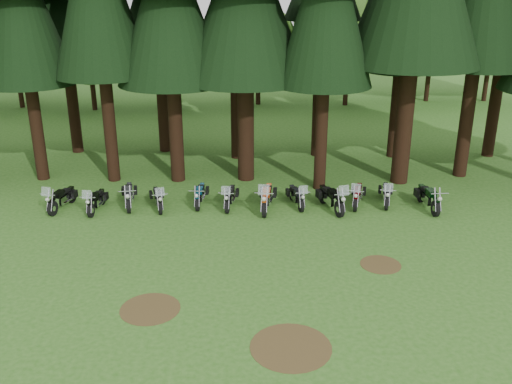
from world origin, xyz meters
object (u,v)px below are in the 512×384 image
at_px(motorcycle_9, 357,195).
at_px(motorcycle_10, 386,195).
at_px(motorcycle_7, 297,197).
at_px(motorcycle_11, 428,198).
at_px(motorcycle_3, 158,199).
at_px(motorcycle_8, 331,199).
at_px(motorcycle_0, 62,199).
at_px(motorcycle_5, 230,197).
at_px(motorcycle_6, 267,198).
at_px(motorcycle_4, 200,195).
at_px(motorcycle_2, 129,196).
at_px(motorcycle_1, 96,201).

xyz_separation_m(motorcycle_9, motorcycle_10, (1.26, 0.10, -0.01)).
xyz_separation_m(motorcycle_7, motorcycle_11, (5.52, -0.52, 0.05)).
bearing_deg(motorcycle_3, motorcycle_10, -13.10).
distance_m(motorcycle_8, motorcycle_11, 4.11).
bearing_deg(motorcycle_0, motorcycle_7, 15.33).
bearing_deg(motorcycle_5, motorcycle_6, -3.96).
distance_m(motorcycle_0, motorcycle_4, 5.80).
bearing_deg(motorcycle_4, motorcycle_6, -8.26).
height_order(motorcycle_7, motorcycle_9, motorcycle_9).
height_order(motorcycle_8, motorcycle_9, motorcycle_8).
distance_m(motorcycle_4, motorcycle_5, 1.32).
xyz_separation_m(motorcycle_4, motorcycle_11, (9.64, -0.82, 0.05)).
xyz_separation_m(motorcycle_3, motorcycle_6, (4.58, -0.29, 0.09)).
xyz_separation_m(motorcycle_0, motorcycle_2, (2.78, 0.24, 0.01)).
xyz_separation_m(motorcycle_9, motorcycle_11, (2.90, -0.51, 0.03)).
bearing_deg(motorcycle_8, motorcycle_11, -16.24).
xyz_separation_m(motorcycle_4, motorcycle_6, (2.83, -0.66, 0.09)).
bearing_deg(motorcycle_9, motorcycle_6, -157.91).
bearing_deg(motorcycle_7, motorcycle_5, 169.88).
relative_size(motorcycle_1, motorcycle_11, 0.89).
bearing_deg(motorcycle_6, motorcycle_2, -176.64).
xyz_separation_m(motorcycle_5, motorcycle_11, (8.36, -0.50, 0.04)).
height_order(motorcycle_1, motorcycle_3, motorcycle_1).
height_order(motorcycle_3, motorcycle_8, motorcycle_8).
bearing_deg(motorcycle_8, motorcycle_4, 155.64).
relative_size(motorcycle_2, motorcycle_3, 1.10).
relative_size(motorcycle_1, motorcycle_7, 1.02).
bearing_deg(motorcycle_5, motorcycle_8, 1.77).
xyz_separation_m(motorcycle_1, motorcycle_6, (7.13, -0.11, 0.08)).
bearing_deg(motorcycle_3, motorcycle_2, 152.50).
xyz_separation_m(motorcycle_3, motorcycle_8, (7.28, -0.44, 0.07)).
distance_m(motorcycle_1, motorcycle_4, 4.33).
distance_m(motorcycle_5, motorcycle_11, 8.38).
relative_size(motorcycle_6, motorcycle_11, 1.07).
bearing_deg(motorcycle_2, motorcycle_8, -12.83).
distance_m(motorcycle_2, motorcycle_6, 5.88).
relative_size(motorcycle_3, motorcycle_5, 0.97).
bearing_deg(motorcycle_10, motorcycle_2, -169.32).
bearing_deg(motorcycle_5, motorcycle_9, 8.37).
relative_size(motorcycle_1, motorcycle_2, 0.92).
bearing_deg(motorcycle_1, motorcycle_8, 4.76).
bearing_deg(motorcycle_1, motorcycle_7, 7.95).
relative_size(motorcycle_7, motorcycle_11, 0.88).
bearing_deg(motorcycle_1, motorcycle_9, 7.48).
bearing_deg(motorcycle_8, motorcycle_1, 162.47).
bearing_deg(motorcycle_4, motorcycle_3, -163.37).
bearing_deg(motorcycle_7, motorcycle_2, 167.56).
height_order(motorcycle_1, motorcycle_6, motorcycle_6).
xyz_separation_m(motorcycle_5, motorcycle_9, (5.46, 0.01, 0.01)).
relative_size(motorcycle_0, motorcycle_4, 1.05).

